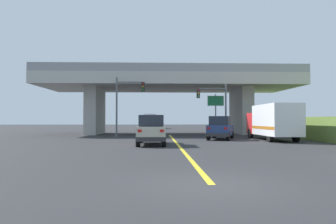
% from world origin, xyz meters
% --- Properties ---
extents(ground, '(160.00, 160.00, 0.00)m').
position_xyz_m(ground, '(0.00, 30.02, 0.00)').
color(ground, '#2B2B2D').
extents(overpass_bridge, '(29.92, 10.84, 7.72)m').
position_xyz_m(overpass_bridge, '(0.00, 30.02, 5.56)').
color(overpass_bridge, '#B7B5AD').
rests_on(overpass_bridge, ground).
extents(lane_divider_stripe, '(0.20, 27.02, 0.01)m').
position_xyz_m(lane_divider_stripe, '(0.00, 13.51, 0.00)').
color(lane_divider_stripe, yellow).
rests_on(lane_divider_stripe, ground).
extents(suv_lead, '(1.88, 4.74, 2.02)m').
position_xyz_m(suv_lead, '(-1.81, 13.31, 1.01)').
color(suv_lead, '#B7B29E').
rests_on(suv_lead, ground).
extents(suv_crossing, '(3.19, 4.88, 2.02)m').
position_xyz_m(suv_crossing, '(4.11, 18.97, 1.01)').
color(suv_crossing, navy).
rests_on(suv_crossing, ground).
extents(box_truck, '(2.33, 7.35, 2.96)m').
position_xyz_m(box_truck, '(8.24, 17.67, 1.58)').
color(box_truck, red).
rests_on(box_truck, ground).
extents(traffic_signal_nearside, '(3.05, 0.36, 5.37)m').
position_xyz_m(traffic_signal_nearside, '(4.50, 23.22, 3.48)').
color(traffic_signal_nearside, '#56595E').
rests_on(traffic_signal_nearside, ground).
extents(traffic_signal_farside, '(2.92, 0.36, 6.06)m').
position_xyz_m(traffic_signal_farside, '(-4.62, 23.76, 3.91)').
color(traffic_signal_farside, '#56595E').
rests_on(traffic_signal_farside, ground).
extents(highway_sign, '(1.85, 0.17, 4.58)m').
position_xyz_m(highway_sign, '(5.14, 26.66, 3.42)').
color(highway_sign, slate).
rests_on(highway_sign, ground).
extents(semi_truck_distant, '(2.33, 6.93, 2.89)m').
position_xyz_m(semi_truck_distant, '(-2.78, 55.45, 1.54)').
color(semi_truck_distant, silver).
rests_on(semi_truck_distant, ground).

